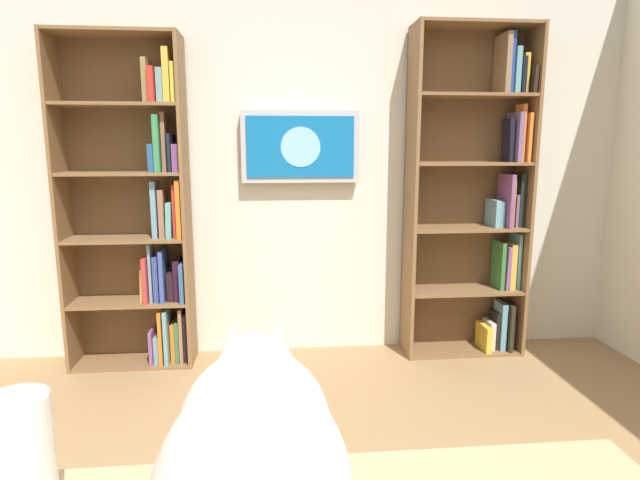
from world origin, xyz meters
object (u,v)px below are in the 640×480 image
(cat, at_px, (254,472))
(wall_mounted_tv, at_px, (300,147))
(bookshelf_left, at_px, (479,197))
(paper_towel_roll, at_px, (22,464))
(bookshelf_right, at_px, (142,215))

(cat, bearing_deg, wall_mounted_tv, -94.75)
(bookshelf_left, height_order, paper_towel_roll, bookshelf_left)
(cat, height_order, paper_towel_roll, cat)
(bookshelf_right, height_order, cat, bookshelf_right)
(bookshelf_right, distance_m, wall_mounted_tv, 1.10)
(bookshelf_right, bearing_deg, bookshelf_left, -179.88)
(bookshelf_right, distance_m, paper_towel_roll, 2.48)
(bookshelf_left, bearing_deg, wall_mounted_tv, -3.86)
(bookshelf_right, relative_size, cat, 3.08)
(bookshelf_right, xyz_separation_m, paper_towel_roll, (-0.37, 2.44, -0.13))
(bookshelf_left, relative_size, bookshelf_right, 1.04)
(cat, bearing_deg, paper_towel_roll, -19.87)
(wall_mounted_tv, xyz_separation_m, paper_towel_roll, (0.64, 2.53, -0.55))
(wall_mounted_tv, xyz_separation_m, cat, (0.22, 2.68, -0.49))
(bookshelf_right, height_order, wall_mounted_tv, bookshelf_right)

